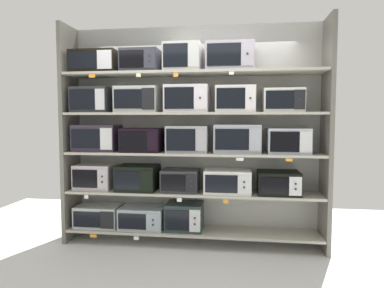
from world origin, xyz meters
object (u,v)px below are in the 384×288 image
(microwave_5, at_px, (181,180))
(microwave_16, at_px, (235,99))
(microwave_18, at_px, (96,63))
(microwave_3, at_px, (95,177))
(microwave_10, at_px, (188,139))
(microwave_0, at_px, (99,216))
(microwave_11, at_px, (237,139))
(microwave_15, at_px, (187,99))
(microwave_14, at_px, (138,100))
(microwave_21, at_px, (230,57))
(microwave_7, at_px, (278,183))
(microwave_9, at_px, (143,140))
(microwave_1, at_px, (143,217))
(microwave_19, at_px, (142,62))
(microwave_2, at_px, (184,216))
(microwave_12, at_px, (288,141))
(microwave_13, at_px, (93,100))
(microwave_4, at_px, (138,178))
(microwave_8, at_px, (97,138))
(microwave_6, at_px, (228,181))
(microwave_20, at_px, (183,58))

(microwave_5, height_order, microwave_16, microwave_16)
(microwave_18, bearing_deg, microwave_3, 179.95)
(microwave_10, bearing_deg, microwave_0, 179.98)
(microwave_11, height_order, microwave_15, microwave_15)
(microwave_14, xyz_separation_m, microwave_21, (1.13, -0.00, 0.49))
(microwave_3, bearing_deg, microwave_16, -0.01)
(microwave_0, height_order, microwave_7, microwave_7)
(microwave_21, bearing_deg, microwave_9, 180.00)
(microwave_3, bearing_deg, microwave_14, 0.00)
(microwave_1, height_order, microwave_16, microwave_16)
(microwave_14, height_order, microwave_15, microwave_15)
(microwave_19, bearing_deg, microwave_2, 0.01)
(microwave_12, xyz_separation_m, microwave_15, (-1.20, 0.00, 0.50))
(microwave_13, bearing_deg, microwave_11, 0.01)
(microwave_0, relative_size, microwave_2, 1.22)
(microwave_5, bearing_deg, microwave_3, 179.99)
(microwave_4, height_order, microwave_9, microwave_9)
(microwave_3, bearing_deg, microwave_8, 0.15)
(microwave_3, bearing_deg, microwave_15, -0.01)
(microwave_4, height_order, microwave_15, microwave_15)
(microwave_0, distance_m, microwave_21, 2.58)
(microwave_0, distance_m, microwave_19, 2.03)
(microwave_8, distance_m, microwave_9, 0.59)
(microwave_0, distance_m, microwave_12, 2.55)
(microwave_10, distance_m, microwave_19, 1.10)
(microwave_5, relative_size, microwave_16, 0.97)
(microwave_10, height_order, microwave_19, microwave_19)
(microwave_8, xyz_separation_m, microwave_12, (2.36, -0.00, -0.02))
(microwave_3, distance_m, microwave_4, 0.56)
(microwave_6, distance_m, microwave_10, 0.70)
(microwave_0, distance_m, microwave_15, 1.88)
(microwave_2, bearing_deg, microwave_14, 179.99)
(microwave_5, height_order, microwave_14, microwave_14)
(microwave_11, distance_m, microwave_18, 1.99)
(microwave_6, height_order, microwave_16, microwave_16)
(microwave_2, distance_m, microwave_10, 0.96)
(microwave_20, bearing_deg, microwave_19, 179.98)
(microwave_12, bearing_deg, microwave_18, 180.00)
(microwave_13, bearing_deg, microwave_15, 0.00)
(microwave_5, relative_size, microwave_19, 0.98)
(microwave_7, relative_size, microwave_21, 0.88)
(microwave_10, height_order, microwave_20, microwave_20)
(microwave_2, distance_m, microwave_6, 0.70)
(microwave_8, xyz_separation_m, microwave_13, (-0.04, -0.00, 0.48))
(microwave_20, bearing_deg, microwave_16, 0.01)
(microwave_8, height_order, microwave_19, microwave_19)
(microwave_9, xyz_separation_m, microwave_15, (0.56, -0.00, 0.50))
(microwave_1, distance_m, microwave_3, 0.80)
(microwave_1, relative_size, microwave_15, 1.06)
(microwave_1, bearing_deg, microwave_3, -180.00)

